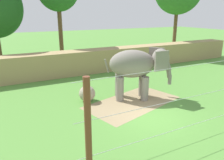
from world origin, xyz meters
TOP-DOWN VIEW (x-y plane):
  - ground_plane at (0.00, 0.00)m, footprint 120.00×120.00m
  - dirt_patch at (0.21, 2.14)m, footprint 6.55×4.62m
  - embankment_wall at (0.00, 10.27)m, footprint 36.00×1.80m
  - elephant at (0.83, 2.70)m, footprint 4.05×2.81m
  - enrichment_ball at (-2.24, 3.63)m, footprint 1.02×1.02m
  - cable_fence at (0.00, -2.48)m, footprint 10.08×0.23m

SIDE VIEW (x-z plane):
  - ground_plane at x=0.00m, z-range 0.00..0.00m
  - dirt_patch at x=0.21m, z-range 0.00..0.01m
  - enrichment_ball at x=-2.24m, z-range 0.00..1.02m
  - embankment_wall at x=0.00m, z-range 0.00..2.09m
  - cable_fence at x=0.00m, z-range 0.01..3.50m
  - elephant at x=0.83m, z-range 0.52..3.76m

